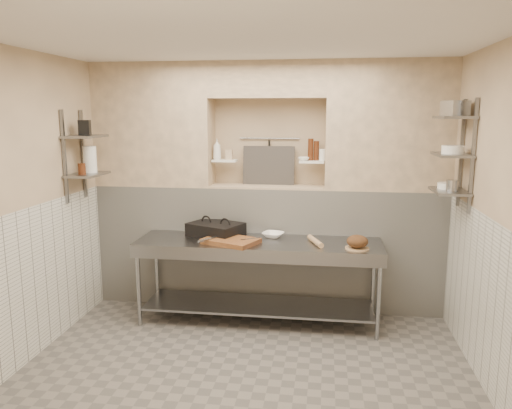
% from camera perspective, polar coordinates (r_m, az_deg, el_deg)
% --- Properties ---
extents(floor, '(4.00, 3.90, 0.10)m').
position_cam_1_polar(floor, '(4.56, -1.46, -19.70)').
color(floor, '#68625C').
rests_on(floor, ground).
extents(ceiling, '(4.00, 3.90, 0.10)m').
position_cam_1_polar(ceiling, '(4.00, -1.66, 19.21)').
color(ceiling, silver).
rests_on(ceiling, ground).
extents(wall_left, '(0.10, 3.90, 2.80)m').
position_cam_1_polar(wall_left, '(4.81, -26.38, -0.72)').
color(wall_left, '#CDAF87').
rests_on(wall_left, ground).
extents(wall_right, '(0.10, 3.90, 2.80)m').
position_cam_1_polar(wall_right, '(4.22, 27.10, -2.21)').
color(wall_right, '#CDAF87').
rests_on(wall_right, ground).
extents(wall_back, '(4.00, 0.10, 2.80)m').
position_cam_1_polar(wall_back, '(5.99, 1.61, 2.34)').
color(wall_back, '#CDAF87').
rests_on(wall_back, ground).
extents(wall_front, '(4.00, 0.10, 2.80)m').
position_cam_1_polar(wall_front, '(2.17, -10.51, -12.44)').
color(wall_front, '#CDAF87').
rests_on(wall_front, ground).
extents(backwall_lower, '(4.00, 0.40, 1.40)m').
position_cam_1_polar(backwall_lower, '(5.89, 1.31, -4.76)').
color(backwall_lower, silver).
rests_on(backwall_lower, floor).
extents(alcove_sill, '(1.30, 0.40, 0.02)m').
position_cam_1_polar(alcove_sill, '(5.74, 1.33, 2.10)').
color(alcove_sill, '#CDAF87').
rests_on(alcove_sill, backwall_lower).
extents(backwall_pillar_left, '(1.35, 0.40, 1.40)m').
position_cam_1_polar(backwall_pillar_left, '(5.98, -11.50, 8.86)').
color(backwall_pillar_left, '#CDAF87').
rests_on(backwall_pillar_left, backwall_lower).
extents(backwall_pillar_right, '(1.35, 0.40, 1.40)m').
position_cam_1_polar(backwall_pillar_right, '(5.69, 14.91, 8.66)').
color(backwall_pillar_right, '#CDAF87').
rests_on(backwall_pillar_right, backwall_lower).
extents(backwall_header, '(1.30, 0.40, 0.40)m').
position_cam_1_polar(backwall_header, '(5.69, 1.39, 14.03)').
color(backwall_header, '#CDAF87').
rests_on(backwall_header, backwall_lower).
extents(wainscot_left, '(0.02, 3.90, 1.40)m').
position_cam_1_polar(wainscot_left, '(4.95, -25.15, -8.72)').
color(wainscot_left, silver).
rests_on(wainscot_left, floor).
extents(wainscot_right, '(0.02, 3.90, 1.40)m').
position_cam_1_polar(wainscot_right, '(4.39, 25.59, -11.15)').
color(wainscot_right, silver).
rests_on(wainscot_right, floor).
extents(alcove_shelf_left, '(0.28, 0.16, 0.02)m').
position_cam_1_polar(alcove_shelf_left, '(5.79, -3.60, 5.03)').
color(alcove_shelf_left, white).
rests_on(alcove_shelf_left, backwall_lower).
extents(alcove_shelf_right, '(0.28, 0.16, 0.02)m').
position_cam_1_polar(alcove_shelf_right, '(5.67, 6.39, 4.88)').
color(alcove_shelf_right, white).
rests_on(alcove_shelf_right, backwall_lower).
extents(utensil_rail, '(0.70, 0.02, 0.02)m').
position_cam_1_polar(utensil_rail, '(5.86, 1.55, 7.57)').
color(utensil_rail, gray).
rests_on(utensil_rail, wall_back).
extents(hanging_steel, '(0.02, 0.02, 0.30)m').
position_cam_1_polar(hanging_steel, '(5.85, 1.52, 5.90)').
color(hanging_steel, black).
rests_on(hanging_steel, utensil_rail).
extents(splash_panel, '(0.60, 0.08, 0.45)m').
position_cam_1_polar(splash_panel, '(5.81, 1.46, 4.48)').
color(splash_panel, '#383330').
rests_on(splash_panel, alcove_sill).
extents(shelf_rail_left_a, '(0.03, 0.03, 0.95)m').
position_cam_1_polar(shelf_rail_left_a, '(5.79, -19.15, 5.49)').
color(shelf_rail_left_a, slate).
rests_on(shelf_rail_left_a, wall_left).
extents(shelf_rail_left_b, '(0.03, 0.03, 0.95)m').
position_cam_1_polar(shelf_rail_left_b, '(5.44, -21.05, 5.09)').
color(shelf_rail_left_b, slate).
rests_on(shelf_rail_left_b, wall_left).
extents(wall_shelf_left_lower, '(0.30, 0.50, 0.02)m').
position_cam_1_polar(wall_shelf_left_lower, '(5.57, -18.71, 3.27)').
color(wall_shelf_left_lower, slate).
rests_on(wall_shelf_left_lower, wall_left).
extents(wall_shelf_left_upper, '(0.30, 0.50, 0.03)m').
position_cam_1_polar(wall_shelf_left_upper, '(5.54, -18.95, 7.38)').
color(wall_shelf_left_upper, slate).
rests_on(wall_shelf_left_upper, wall_left).
extents(shelf_rail_right_a, '(0.03, 0.03, 1.05)m').
position_cam_1_polar(shelf_rail_right_a, '(5.32, 22.40, 5.44)').
color(shelf_rail_right_a, slate).
rests_on(shelf_rail_right_a, wall_right).
extents(shelf_rail_right_b, '(0.03, 0.03, 1.05)m').
position_cam_1_polar(shelf_rail_right_b, '(4.94, 23.54, 5.03)').
color(shelf_rail_right_b, slate).
rests_on(shelf_rail_right_b, wall_right).
extents(wall_shelf_right_lower, '(0.30, 0.50, 0.02)m').
position_cam_1_polar(wall_shelf_right_lower, '(5.14, 21.22, 1.43)').
color(wall_shelf_right_lower, slate).
rests_on(wall_shelf_right_lower, wall_right).
extents(wall_shelf_right_mid, '(0.30, 0.50, 0.02)m').
position_cam_1_polar(wall_shelf_right_mid, '(5.10, 21.48, 5.31)').
color(wall_shelf_right_mid, slate).
rests_on(wall_shelf_right_mid, wall_right).
extents(wall_shelf_right_upper, '(0.30, 0.50, 0.03)m').
position_cam_1_polar(wall_shelf_right_upper, '(5.08, 21.74, 9.24)').
color(wall_shelf_right_upper, slate).
rests_on(wall_shelf_right_upper, wall_right).
extents(prep_table, '(2.60, 0.70, 0.90)m').
position_cam_1_polar(prep_table, '(5.37, 0.25, -6.91)').
color(prep_table, gray).
rests_on(prep_table, floor).
extents(panini_press, '(0.67, 0.59, 0.15)m').
position_cam_1_polar(panini_press, '(5.51, -4.62, -2.88)').
color(panini_press, black).
rests_on(panini_press, prep_table).
extents(cutting_board, '(0.64, 0.56, 0.05)m').
position_cam_1_polar(cutting_board, '(5.23, -2.88, -4.18)').
color(cutting_board, brown).
rests_on(cutting_board, prep_table).
extents(knife_blade, '(0.21, 0.15, 0.01)m').
position_cam_1_polar(knife_blade, '(5.21, -0.60, -3.93)').
color(knife_blade, gray).
rests_on(knife_blade, cutting_board).
extents(tongs, '(0.17, 0.25, 0.03)m').
position_cam_1_polar(tongs, '(5.18, -5.47, -3.95)').
color(tongs, gray).
rests_on(tongs, cutting_board).
extents(mixing_bowl, '(0.29, 0.29, 0.06)m').
position_cam_1_polar(mixing_bowl, '(5.47, 1.97, -3.48)').
color(mixing_bowl, white).
rests_on(mixing_bowl, prep_table).
extents(rolling_pin, '(0.18, 0.37, 0.06)m').
position_cam_1_polar(rolling_pin, '(5.23, 6.79, -4.19)').
color(rolling_pin, tan).
rests_on(rolling_pin, prep_table).
extents(bread_board, '(0.24, 0.24, 0.01)m').
position_cam_1_polar(bread_board, '(5.11, 11.48, -4.93)').
color(bread_board, tan).
rests_on(bread_board, prep_table).
extents(bread_loaf, '(0.21, 0.21, 0.13)m').
position_cam_1_polar(bread_loaf, '(5.09, 11.51, -4.15)').
color(bread_loaf, '#4C2D19').
rests_on(bread_loaf, bread_board).
extents(bottle_soap, '(0.10, 0.10, 0.24)m').
position_cam_1_polar(bottle_soap, '(5.77, -4.48, 6.31)').
color(bottle_soap, white).
rests_on(bottle_soap, alcove_shelf_left).
extents(jar_alcove, '(0.08, 0.08, 0.11)m').
position_cam_1_polar(jar_alcove, '(5.77, -3.08, 5.71)').
color(jar_alcove, '#CDAF87').
rests_on(jar_alcove, alcove_shelf_left).
extents(bowl_alcove, '(0.14, 0.14, 0.04)m').
position_cam_1_polar(bowl_alcove, '(5.67, 5.47, 5.22)').
color(bowl_alcove, white).
rests_on(bowl_alcove, alcove_shelf_right).
extents(condiment_a, '(0.06, 0.06, 0.22)m').
position_cam_1_polar(condiment_a, '(5.69, 6.91, 6.12)').
color(condiment_a, '#431E0E').
rests_on(condiment_a, alcove_shelf_right).
extents(condiment_b, '(0.06, 0.06, 0.25)m').
position_cam_1_polar(condiment_b, '(5.69, 6.26, 6.27)').
color(condiment_b, '#431E0E').
rests_on(condiment_b, alcove_shelf_right).
extents(condiment_c, '(0.08, 0.08, 0.13)m').
position_cam_1_polar(condiment_c, '(5.66, 7.61, 5.64)').
color(condiment_c, white).
rests_on(condiment_c, alcove_shelf_right).
extents(jug_left, '(0.14, 0.14, 0.28)m').
position_cam_1_polar(jug_left, '(5.63, -18.46, 4.91)').
color(jug_left, white).
rests_on(jug_left, wall_shelf_left_lower).
extents(jar_left, '(0.08, 0.08, 0.12)m').
position_cam_1_polar(jar_left, '(5.47, -19.28, 3.86)').
color(jar_left, '#431E0E').
rests_on(jar_left, wall_shelf_left_lower).
extents(box_left_upper, '(0.13, 0.13, 0.16)m').
position_cam_1_polar(box_left_upper, '(5.54, -18.99, 8.31)').
color(box_left_upper, black).
rests_on(box_left_upper, wall_shelf_left_upper).
extents(bowl_right, '(0.19, 0.19, 0.06)m').
position_cam_1_polar(bowl_right, '(5.21, 21.05, 2.01)').
color(bowl_right, white).
rests_on(bowl_right, wall_shelf_right_lower).
extents(canister_right, '(0.11, 0.11, 0.11)m').
position_cam_1_polar(canister_right, '(5.03, 21.51, 2.01)').
color(canister_right, gray).
rests_on(canister_right, wall_shelf_right_lower).
extents(bowl_right_mid, '(0.21, 0.21, 0.08)m').
position_cam_1_polar(bowl_right_mid, '(5.07, 21.58, 5.86)').
color(bowl_right_mid, white).
rests_on(bowl_right_mid, wall_shelf_right_mid).
extents(basket_right, '(0.24, 0.27, 0.14)m').
position_cam_1_polar(basket_right, '(5.08, 21.80, 10.17)').
color(basket_right, gray).
rests_on(basket_right, wall_shelf_right_upper).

